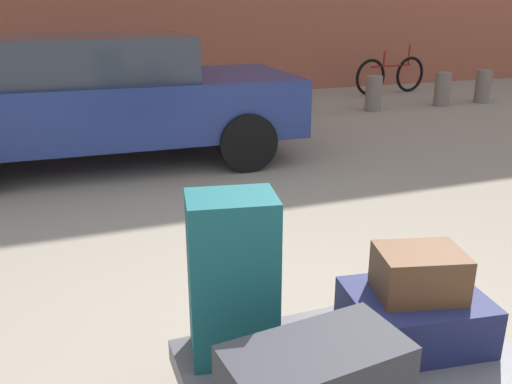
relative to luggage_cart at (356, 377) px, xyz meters
name	(u,v)px	position (x,y,z in m)	size (l,w,h in m)	color
luggage_cart	(356,377)	(0.00, 0.00, 0.00)	(1.40, 0.85, 0.34)	#4C4C51
suitcase_navy_front_left	(414,316)	(0.32, 0.07, 0.18)	(0.57, 0.44, 0.22)	#191E47
suitcase_teal_center	(232,278)	(-0.45, 0.25, 0.42)	(0.35, 0.26, 0.70)	#144C51
duffel_bag_brown_topmost_pile	(419,273)	(0.32, 0.07, 0.39)	(0.35, 0.26, 0.20)	#51331E
parked_car	(98,96)	(-0.61, 4.66, 0.49)	(4.36, 2.04, 1.42)	navy
bicycle_leaning	(391,75)	(5.39, 7.84, 0.10)	(1.75, 0.29, 0.96)	black
bollard_kerb_near	(294,98)	(2.55, 6.32, 0.02)	(0.28, 0.28, 0.59)	#72665B
bollard_kerb_mid	(374,93)	(4.04, 6.32, 0.02)	(0.28, 0.28, 0.59)	#72665B
bollard_kerb_far	(442,89)	(5.47, 6.32, 0.02)	(0.28, 0.28, 0.59)	#72665B
bollard_corner	(483,87)	(6.39, 6.32, 0.02)	(0.28, 0.28, 0.59)	#72665B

